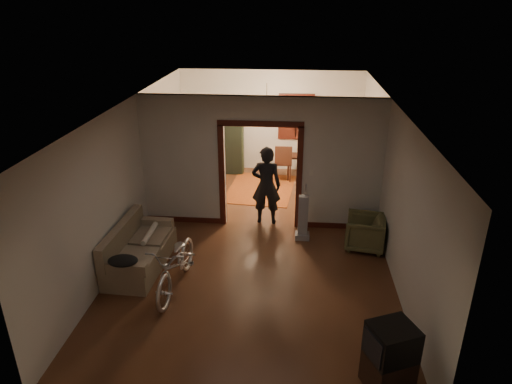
# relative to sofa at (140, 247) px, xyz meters

# --- Properties ---
(floor) EXTENTS (5.00, 8.50, 0.01)m
(floor) POSITION_rel_sofa_xyz_m (2.04, 1.16, -0.42)
(floor) COLOR #3F2114
(floor) RESTS_ON ground
(ceiling) EXTENTS (5.00, 8.50, 0.01)m
(ceiling) POSITION_rel_sofa_xyz_m (2.04, 1.16, 2.38)
(ceiling) COLOR white
(ceiling) RESTS_ON floor
(wall_back) EXTENTS (5.00, 0.02, 2.80)m
(wall_back) POSITION_rel_sofa_xyz_m (2.04, 5.41, 0.98)
(wall_back) COLOR beige
(wall_back) RESTS_ON floor
(wall_left) EXTENTS (0.02, 8.50, 2.80)m
(wall_left) POSITION_rel_sofa_xyz_m (-0.46, 1.16, 0.98)
(wall_left) COLOR beige
(wall_left) RESTS_ON floor
(wall_right) EXTENTS (0.02, 8.50, 2.80)m
(wall_right) POSITION_rel_sofa_xyz_m (4.54, 1.16, 0.98)
(wall_right) COLOR beige
(wall_right) RESTS_ON floor
(partition_wall) EXTENTS (5.00, 0.14, 2.80)m
(partition_wall) POSITION_rel_sofa_xyz_m (2.04, 1.91, 0.98)
(partition_wall) COLOR beige
(partition_wall) RESTS_ON floor
(door_casing) EXTENTS (1.74, 0.20, 2.32)m
(door_casing) POSITION_rel_sofa_xyz_m (2.04, 1.91, 0.68)
(door_casing) COLOR #3F150E
(door_casing) RESTS_ON floor
(far_window) EXTENTS (0.98, 0.06, 1.28)m
(far_window) POSITION_rel_sofa_xyz_m (2.74, 5.37, 1.13)
(far_window) COLOR black
(far_window) RESTS_ON wall_back
(chandelier) EXTENTS (0.24, 0.24, 0.24)m
(chandelier) POSITION_rel_sofa_xyz_m (2.04, 3.66, 1.93)
(chandelier) COLOR #FFE0A5
(chandelier) RESTS_ON ceiling
(light_switch) EXTENTS (0.08, 0.01, 0.12)m
(light_switch) POSITION_rel_sofa_xyz_m (3.09, 1.84, 0.83)
(light_switch) COLOR silver
(light_switch) RESTS_ON partition_wall
(sofa) EXTENTS (0.88, 1.84, 0.83)m
(sofa) POSITION_rel_sofa_xyz_m (0.00, 0.00, 0.00)
(sofa) COLOR #70644B
(sofa) RESTS_ON floor
(rolled_paper) EXTENTS (0.10, 0.78, 0.10)m
(rolled_paper) POSITION_rel_sofa_xyz_m (0.10, 0.30, 0.11)
(rolled_paper) COLOR beige
(rolled_paper) RESTS_ON sofa
(jacket) EXTENTS (0.49, 0.37, 0.14)m
(jacket) POSITION_rel_sofa_xyz_m (0.05, -0.91, 0.26)
(jacket) COLOR black
(jacket) RESTS_ON sofa
(bicycle) EXTENTS (0.75, 1.83, 0.94)m
(bicycle) POSITION_rel_sofa_xyz_m (0.83, -0.60, 0.05)
(bicycle) COLOR silver
(bicycle) RESTS_ON floor
(armchair) EXTENTS (0.85, 0.84, 0.68)m
(armchair) POSITION_rel_sofa_xyz_m (4.16, 1.07, -0.08)
(armchair) COLOR brown
(armchair) RESTS_ON floor
(tv_stand) EXTENTS (0.68, 0.65, 0.48)m
(tv_stand) POSITION_rel_sofa_xyz_m (4.01, -2.46, -0.17)
(tv_stand) COLOR black
(tv_stand) RESTS_ON floor
(crt_tv) EXTENTS (0.68, 0.66, 0.46)m
(crt_tv) POSITION_rel_sofa_xyz_m (4.01, -2.46, 0.28)
(crt_tv) COLOR black
(crt_tv) RESTS_ON tv_stand
(vacuum) EXTENTS (0.33, 0.28, 0.96)m
(vacuum) POSITION_rel_sofa_xyz_m (2.95, 1.32, 0.06)
(vacuum) COLOR gray
(vacuum) RESTS_ON floor
(person) EXTENTS (0.64, 0.43, 1.73)m
(person) POSITION_rel_sofa_xyz_m (2.16, 2.02, 0.45)
(person) COLOR black
(person) RESTS_ON floor
(oriental_rug) EXTENTS (1.80, 2.26, 0.02)m
(oriental_rug) POSITION_rel_sofa_xyz_m (1.90, 3.87, -0.41)
(oriental_rug) COLOR maroon
(oriental_rug) RESTS_ON floor
(locker) EXTENTS (0.91, 0.54, 1.76)m
(locker) POSITION_rel_sofa_xyz_m (0.87, 5.08, 0.46)
(locker) COLOR #232D1B
(locker) RESTS_ON floor
(globe) EXTENTS (0.30, 0.30, 0.30)m
(globe) POSITION_rel_sofa_xyz_m (0.87, 5.08, 1.52)
(globe) COLOR #1E5972
(globe) RESTS_ON locker
(desk) EXTENTS (0.93, 0.57, 0.66)m
(desk) POSITION_rel_sofa_xyz_m (2.98, 4.70, -0.09)
(desk) COLOR #331911
(desk) RESTS_ON floor
(desk_chair) EXTENTS (0.49, 0.49, 1.01)m
(desk_chair) POSITION_rel_sofa_xyz_m (2.45, 4.57, 0.09)
(desk_chair) COLOR #331911
(desk_chair) RESTS_ON floor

